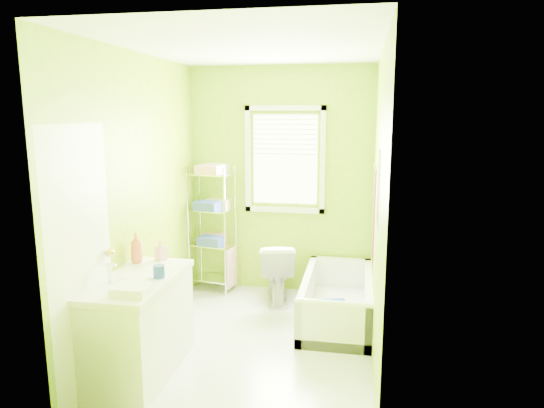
% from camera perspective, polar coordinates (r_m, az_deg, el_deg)
% --- Properties ---
extents(ground, '(2.90, 2.90, 0.00)m').
position_cam_1_polar(ground, '(4.61, -2.05, -16.06)').
color(ground, silver).
rests_on(ground, ground).
extents(room_envelope, '(2.14, 2.94, 2.62)m').
position_cam_1_polar(room_envelope, '(4.15, -2.19, 3.38)').
color(room_envelope, '#83AD08').
rests_on(room_envelope, ground).
extents(window, '(0.92, 0.05, 1.22)m').
position_cam_1_polar(window, '(5.53, 1.53, 5.88)').
color(window, white).
rests_on(window, ground).
extents(door, '(0.09, 0.80, 2.00)m').
position_cam_1_polar(door, '(3.75, -21.42, -6.71)').
color(door, white).
rests_on(door, ground).
extents(right_wall_decor, '(0.04, 1.48, 1.17)m').
position_cam_1_polar(right_wall_decor, '(4.07, 12.13, -0.21)').
color(right_wall_decor, '#420717').
rests_on(right_wall_decor, ground).
extents(bathtub, '(0.68, 1.46, 0.47)m').
position_cam_1_polar(bathtub, '(5.05, 7.62, -11.84)').
color(bathtub, white).
rests_on(bathtub, ground).
extents(toilet, '(0.51, 0.73, 0.68)m').
position_cam_1_polar(toilet, '(5.45, 0.55, -7.91)').
color(toilet, white).
rests_on(toilet, ground).
extents(vanity, '(0.55, 1.07, 1.07)m').
position_cam_1_polar(vanity, '(4.10, -15.34, -13.35)').
color(vanity, white).
rests_on(vanity, ground).
extents(wire_shelf_unit, '(0.54, 0.45, 1.50)m').
position_cam_1_polar(wire_shelf_unit, '(5.68, -6.88, -1.26)').
color(wire_shelf_unit, silver).
rests_on(wire_shelf_unit, ground).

